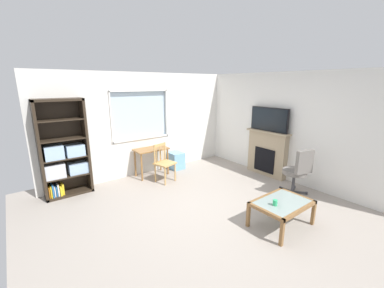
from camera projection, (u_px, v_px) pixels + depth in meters
The scene contains 12 objects.
ground at pixel (205, 209), 4.49m from camera, with size 5.94×5.97×0.02m, color #9E9389.
wall_back_with_window at pixel (143, 125), 6.11m from camera, with size 4.94×0.15×2.54m.
wall_right at pixel (288, 127), 5.66m from camera, with size 0.12×5.17×2.54m, color silver.
bookshelf at pixel (63, 154), 4.90m from camera, with size 0.90×0.38×1.99m.
desk_under_window at pixel (151, 153), 6.01m from camera, with size 0.82×0.47×0.70m.
wooden_chair at pixel (164, 162), 5.67m from camera, with size 0.51×0.49×0.90m.
plastic_drawer_unit at pixel (176, 160), 6.58m from camera, with size 0.35×0.40×0.46m, color #72ADDB.
fireplace at pixel (267, 153), 6.06m from camera, with size 0.26×1.14×1.14m.
tv at pixel (269, 119), 5.84m from camera, with size 0.06×1.03×0.58m.
office_chair at pixel (298, 170), 4.93m from camera, with size 0.58×0.61×1.00m.
coffee_table at pixel (282, 205), 3.88m from camera, with size 0.94×0.66×0.43m.
sippy_cup at pixel (275, 203), 3.74m from camera, with size 0.07×0.07×0.09m, color #33B770.
Camera 1 is at (-2.65, -3.08, 2.27)m, focal length 22.54 mm.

